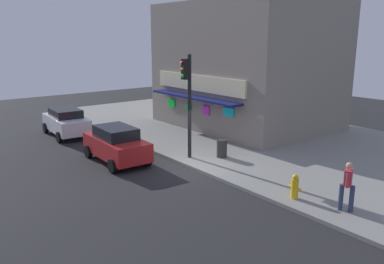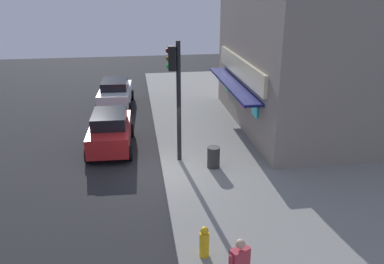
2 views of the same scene
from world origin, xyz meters
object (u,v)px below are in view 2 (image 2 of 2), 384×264
object	(u,v)px
parked_car_red	(110,130)
parked_car_white	(115,93)
fire_hydrant	(204,242)
traffic_light	(176,86)
trash_can	(214,157)

from	to	relation	value
parked_car_red	parked_car_white	size ratio (longest dim) A/B	0.99
fire_hydrant	parked_car_red	xyz separation A→B (m)	(-8.39, -2.86, 0.29)
fire_hydrant	parked_car_white	bearing A→B (deg)	-169.25
traffic_light	parked_car_red	distance (m)	4.25
trash_can	parked_car_white	size ratio (longest dim) A/B	0.21
fire_hydrant	parked_car_red	world-z (taller)	parked_car_red
parked_car_red	traffic_light	bearing A→B (deg)	54.73
parked_car_red	trash_can	bearing A→B (deg)	55.23
traffic_light	parked_car_white	size ratio (longest dim) A/B	1.20
traffic_light	trash_can	world-z (taller)	traffic_light
traffic_light	fire_hydrant	distance (m)	6.96
trash_can	parked_car_white	bearing A→B (deg)	-156.18
parked_car_red	parked_car_white	world-z (taller)	parked_car_red
parked_car_red	parked_car_white	bearing A→B (deg)	179.80
fire_hydrant	traffic_light	bearing A→B (deg)	-179.66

